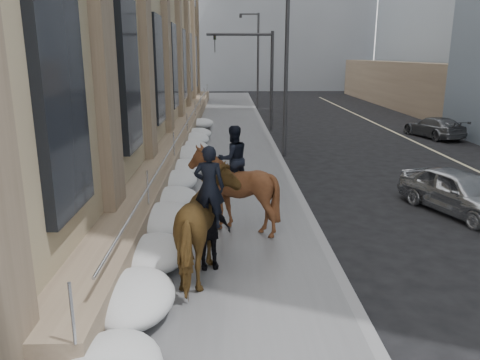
# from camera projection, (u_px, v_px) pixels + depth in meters

# --- Properties ---
(ground) EXTENTS (140.00, 140.00, 0.00)m
(ground) POSITION_uv_depth(u_px,v_px,m) (215.00, 319.00, 8.46)
(ground) COLOR black
(ground) RESTS_ON ground
(sidewalk) EXTENTS (5.00, 80.00, 0.12)m
(sidewalk) POSITION_uv_depth(u_px,v_px,m) (222.00, 177.00, 18.09)
(sidewalk) COLOR #525255
(sidewalk) RESTS_ON ground
(curb) EXTENTS (0.24, 80.00, 0.12)m
(curb) POSITION_uv_depth(u_px,v_px,m) (289.00, 176.00, 18.16)
(curb) COLOR slate
(curb) RESTS_ON ground
(bg_building_far) EXTENTS (24.00, 12.00, 20.00)m
(bg_building_far) POSITION_uv_depth(u_px,v_px,m) (188.00, 20.00, 75.20)
(bg_building_far) COLOR gray
(bg_building_far) RESTS_ON ground
(streetlight_mid) EXTENTS (1.71, 0.24, 8.00)m
(streetlight_mid) POSITION_uv_depth(u_px,v_px,m) (283.00, 56.00, 20.85)
(streetlight_mid) COLOR #2D2D30
(streetlight_mid) RESTS_ON ground
(streetlight_far) EXTENTS (1.71, 0.24, 8.00)m
(streetlight_far) POSITION_uv_depth(u_px,v_px,m) (256.00, 55.00, 40.15)
(streetlight_far) COLOR #2D2D30
(streetlight_far) RESTS_ON ground
(traffic_signal) EXTENTS (4.10, 0.22, 6.00)m
(traffic_signal) POSITION_uv_depth(u_px,v_px,m) (257.00, 65.00, 28.70)
(traffic_signal) COLOR #2D2D30
(traffic_signal) RESTS_ON ground
(snow_bank) EXTENTS (1.70, 18.10, 0.76)m
(snow_bank) POSITION_uv_depth(u_px,v_px,m) (180.00, 179.00, 16.13)
(snow_bank) COLOR silver
(snow_bank) RESTS_ON sidewalk
(mounted_horse_left) EXTENTS (1.45, 2.74, 2.77)m
(mounted_horse_left) POSITION_uv_depth(u_px,v_px,m) (208.00, 224.00, 9.58)
(mounted_horse_left) COLOR #4B3316
(mounted_horse_left) RESTS_ON sidewalk
(mounted_horse_right) EXTENTS (2.45, 2.57, 2.78)m
(mounted_horse_right) POSITION_uv_depth(u_px,v_px,m) (233.00, 186.00, 12.16)
(mounted_horse_right) COLOR #452513
(mounted_horse_right) RESTS_ON sidewalk
(pedestrian) EXTENTS (1.03, 0.56, 1.67)m
(pedestrian) POSITION_uv_depth(u_px,v_px,m) (208.00, 231.00, 10.06)
(pedestrian) COLOR black
(pedestrian) RESTS_ON sidewalk
(car_silver) EXTENTS (2.85, 4.22, 1.33)m
(car_silver) POSITION_uv_depth(u_px,v_px,m) (459.00, 192.00, 13.99)
(car_silver) COLOR #A1A3A8
(car_silver) RESTS_ON ground
(car_grey) EXTENTS (2.62, 4.39, 1.19)m
(car_grey) POSITION_uv_depth(u_px,v_px,m) (434.00, 127.00, 26.80)
(car_grey) COLOR #505357
(car_grey) RESTS_ON ground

